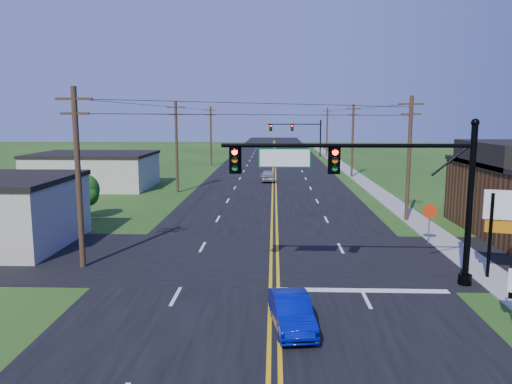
{
  "coord_description": "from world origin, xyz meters",
  "views": [
    {
      "loc": [
        0.13,
        -14.02,
        7.61
      ],
      "look_at": [
        -0.74,
        10.0,
        3.91
      ],
      "focal_mm": 35.0,
      "sensor_mm": 36.0,
      "label": 1
    }
  ],
  "objects_px": {
    "blue_car": "(292,313)",
    "stop_sign": "(430,215)",
    "signal_mast_main": "(369,181)",
    "signal_mast_far": "(297,132)"
  },
  "relations": [
    {
      "from": "blue_car",
      "to": "stop_sign",
      "type": "bearing_deg",
      "value": 47.64
    },
    {
      "from": "blue_car",
      "to": "stop_sign",
      "type": "height_order",
      "value": "stop_sign"
    },
    {
      "from": "signal_mast_main",
      "to": "signal_mast_far",
      "type": "relative_size",
      "value": 1.03
    },
    {
      "from": "signal_mast_main",
      "to": "blue_car",
      "type": "bearing_deg",
      "value": -125.47
    },
    {
      "from": "signal_mast_far",
      "to": "stop_sign",
      "type": "xyz_separation_m",
      "value": [
        4.92,
        -64.77,
        -2.78
      ]
    },
    {
      "from": "signal_mast_main",
      "to": "signal_mast_far",
      "type": "height_order",
      "value": "same"
    },
    {
      "from": "signal_mast_far",
      "to": "signal_mast_main",
      "type": "bearing_deg",
      "value": -90.08
    },
    {
      "from": "stop_sign",
      "to": "blue_car",
      "type": "bearing_deg",
      "value": -105.08
    },
    {
      "from": "blue_car",
      "to": "stop_sign",
      "type": "xyz_separation_m",
      "value": [
        8.57,
        12.21,
        1.16
      ]
    },
    {
      "from": "blue_car",
      "to": "signal_mast_far",
      "type": "bearing_deg",
      "value": 79.98
    }
  ]
}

